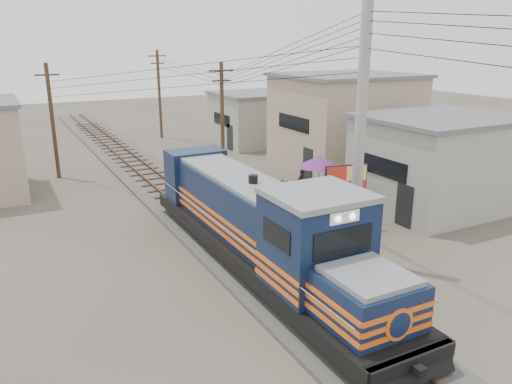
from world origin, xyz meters
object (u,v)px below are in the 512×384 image
locomotive (260,227)px  vendor (301,183)px  billboard (346,183)px  market_umbrella (319,162)px

locomotive → vendor: size_ratio=9.98×
locomotive → billboard: size_ratio=5.14×
locomotive → vendor: (6.29, 7.03, -0.92)m
market_umbrella → vendor: market_umbrella is taller
locomotive → billboard: locomotive is taller
market_umbrella → vendor: size_ratio=1.78×
billboard → vendor: bearing=92.5°
billboard → vendor: (1.01, 5.16, -1.45)m
billboard → market_umbrella: 4.07m
market_umbrella → billboard: bearing=-108.1°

